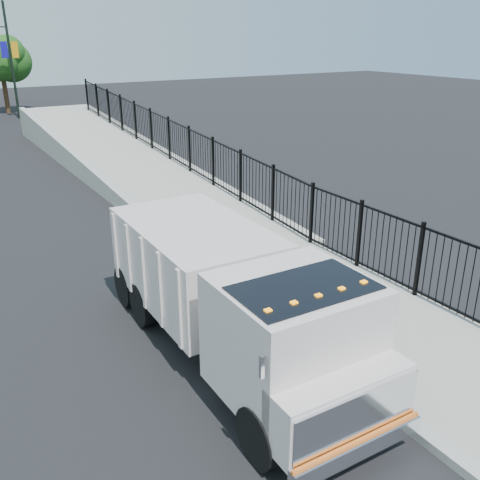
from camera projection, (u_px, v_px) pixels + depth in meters
ground at (295, 341)px, 11.12m from camera, size 120.00×120.00×0.00m
sidewalk at (436, 357)px, 10.44m from camera, size 3.55×12.00×0.12m
curb at (363, 388)px, 9.50m from camera, size 0.30×12.00×0.16m
ramp at (125, 170)px, 24.87m from camera, size 3.95×24.06×3.19m
iron_fence at (190, 164)px, 22.05m from camera, size 0.10×28.00×1.80m
truck at (234, 296)px, 9.97m from camera, size 2.49×7.33×2.50m
worker at (339, 302)px, 10.70m from camera, size 0.57×0.71×1.68m
debris at (382, 356)px, 10.27m from camera, size 0.44×0.44×0.11m
light_pole_1 at (6, 56)px, 37.76m from camera, size 3.78×0.22×8.00m
tree_1 at (0, 60)px, 40.70m from camera, size 2.88×2.88×5.44m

